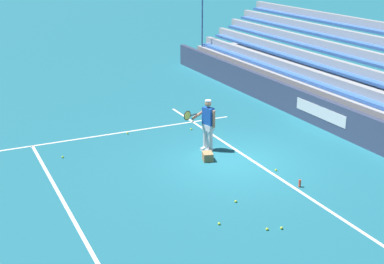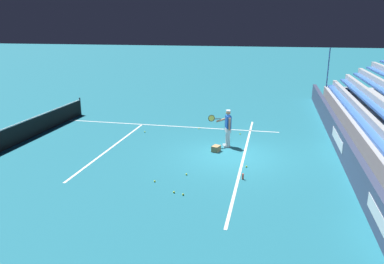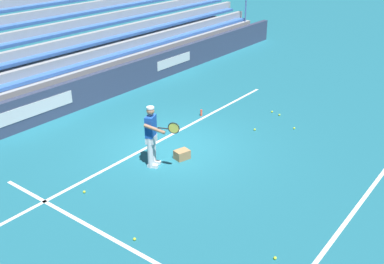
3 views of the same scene
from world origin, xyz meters
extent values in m
plane|color=#1E6B7F|center=(0.00, 0.00, 0.00)|extent=(160.00, 160.00, 0.00)
cube|color=white|center=(0.00, -0.50, 0.00)|extent=(12.00, 0.10, 0.01)
cube|color=white|center=(0.00, 5.50, 0.00)|extent=(8.22, 0.10, 0.01)
cube|color=#384260|center=(0.00, -4.54, 0.55)|extent=(27.71, 0.24, 1.10)
cube|color=silver|center=(1.46, -4.41, 0.61)|extent=(2.80, 0.01, 0.44)
cube|color=silver|center=(-5.52, -4.41, 0.61)|extent=(2.20, 0.01, 0.40)
cube|color=#9EA3A8|center=(0.00, -7.14, 0.55)|extent=(26.32, 4.00, 1.10)
cube|color=blue|center=(0.00, -5.54, 1.18)|extent=(25.79, 0.40, 0.12)
cube|color=#9EA3A8|center=(0.00, -5.82, 1.33)|extent=(26.32, 0.24, 0.45)
cube|color=blue|center=(0.00, -6.34, 1.63)|extent=(25.79, 0.40, 0.12)
cube|color=#9EA3A8|center=(0.00, -6.62, 1.77)|extent=(26.32, 0.24, 0.45)
cube|color=blue|center=(0.00, -7.14, 2.08)|extent=(25.79, 0.40, 0.12)
cube|color=#9EA3A8|center=(0.00, -7.42, 2.23)|extent=(26.32, 0.24, 0.45)
cube|color=blue|center=(0.00, -7.94, 2.53)|extent=(25.79, 0.40, 0.12)
cube|color=#9EA3A8|center=(0.00, -8.22, 2.67)|extent=(26.32, 0.24, 0.45)
cylinder|color=#4C70B2|center=(-12.77, -5.24, 1.93)|extent=(0.08, 0.08, 3.85)
cylinder|color=silver|center=(1.12, 0.30, 0.44)|extent=(0.15, 0.15, 0.88)
cylinder|color=silver|center=(1.32, 0.38, 0.44)|extent=(0.15, 0.15, 0.88)
cube|color=white|center=(1.10, 0.36, 0.04)|extent=(0.20, 0.30, 0.09)
cube|color=white|center=(1.30, 0.44, 0.04)|extent=(0.20, 0.30, 0.09)
cube|color=silver|center=(1.22, 0.34, 0.80)|extent=(0.40, 0.33, 0.20)
cube|color=#194CB2|center=(1.22, 0.34, 1.17)|extent=(0.41, 0.33, 0.58)
sphere|color=#A37556|center=(1.22, 0.35, 1.60)|extent=(0.21, 0.21, 0.21)
cylinder|color=white|center=(1.22, 0.35, 1.69)|extent=(0.20, 0.20, 0.05)
cylinder|color=#A37556|center=(0.99, 0.25, 1.13)|extent=(0.09, 0.09, 0.56)
cylinder|color=#A37556|center=(1.38, 0.62, 1.22)|extent=(0.30, 0.58, 0.24)
cylinder|color=black|center=(1.29, 0.84, 1.27)|extent=(0.14, 0.29, 0.03)
torus|color=black|center=(1.19, 1.10, 1.31)|extent=(0.14, 0.30, 0.31)
cylinder|color=#D6D14C|center=(1.19, 1.10, 1.31)|extent=(0.10, 0.25, 0.27)
cube|color=#A87F51|center=(0.43, 0.75, 0.13)|extent=(0.47, 0.40, 0.26)
sphere|color=#CCE533|center=(-4.06, 1.48, 0.03)|extent=(0.07, 0.07, 0.07)
sphere|color=#CCE533|center=(2.61, 4.82, 0.03)|extent=(0.07, 0.07, 0.07)
sphere|color=#CCE533|center=(-3.33, 2.38, 0.03)|extent=(0.07, 0.07, 0.07)
sphere|color=#CCE533|center=(-1.20, -0.71, 0.03)|extent=(0.07, 0.07, 0.07)
sphere|color=#CCE533|center=(-2.47, 1.42, 0.03)|extent=(0.07, 0.07, 0.07)
sphere|color=#CCE533|center=(3.86, 2.22, 0.03)|extent=(0.07, 0.07, 0.07)
sphere|color=#CCE533|center=(-4.16, 1.14, 0.03)|extent=(0.07, 0.07, 0.07)
sphere|color=#CCE533|center=(3.29, -0.04, 0.03)|extent=(0.07, 0.07, 0.07)
cylinder|color=#EA4C33|center=(-2.42, -0.67, 0.11)|extent=(0.07, 0.07, 0.22)
camera|label=1|loc=(-13.36, 7.93, 6.41)|focal=50.00mm
camera|label=2|loc=(-15.06, -1.55, 5.43)|focal=35.00mm
camera|label=3|loc=(9.13, 7.75, 5.98)|focal=42.00mm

